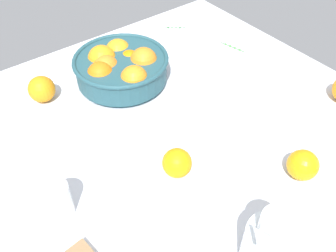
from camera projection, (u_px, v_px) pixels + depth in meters
ground_plane at (164, 152)px, 87.74cm from camera, size 118.49×108.30×3.00cm
fruit_bowl at (121, 67)px, 101.77cm from camera, size 26.43×26.43×10.42cm
juice_pitcher at (271, 249)px, 62.48cm from camera, size 14.43×9.96×15.36cm
juice_glass at (57, 202)px, 71.53cm from camera, size 5.95×5.95×8.02cm
loose_orange_0 at (177, 163)px, 79.14cm from camera, size 6.55×6.55×6.55cm
loose_orange_1 at (303, 165)px, 78.54cm from camera, size 6.82×6.82×6.82cm
loose_orange_4 at (42, 89)px, 96.99cm from camera, size 7.12×7.12×7.12cm
herb_sprig_0 at (175, 27)px, 126.95cm from camera, size 6.75×5.31×0.93cm
herb_sprig_1 at (233, 47)px, 118.04cm from camera, size 2.32×8.82×0.86cm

